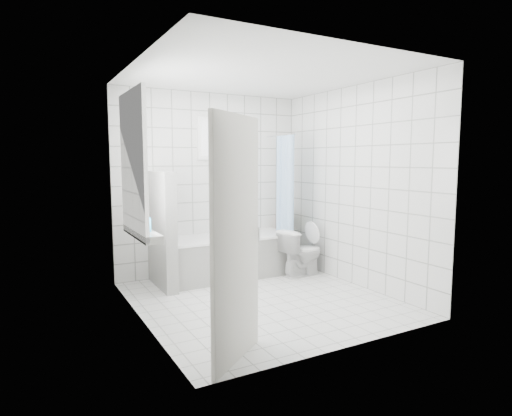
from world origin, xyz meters
TOP-DOWN VIEW (x-y plane):
  - ground at (0.00, 0.00)m, footprint 3.00×3.00m
  - ceiling at (0.00, 0.00)m, footprint 3.00×3.00m
  - wall_back at (0.00, 1.50)m, footprint 2.80×0.02m
  - wall_front at (0.00, -1.50)m, footprint 2.80×0.02m
  - wall_left at (-1.40, 0.00)m, footprint 0.02×3.00m
  - wall_right at (1.40, 0.00)m, footprint 0.02×3.00m
  - window_left at (-1.35, 0.30)m, footprint 0.01×0.90m
  - window_back at (0.10, 1.46)m, footprint 0.50×0.01m
  - window_sill at (-1.31, 0.30)m, footprint 0.18×1.02m
  - door at (-0.93, -1.23)m, footprint 0.66×0.52m
  - bathtub at (0.10, 1.12)m, footprint 1.81×0.77m
  - partition_wall at (-0.87, 1.07)m, footprint 0.15×0.85m
  - tiled_ledge at (1.22, 1.38)m, footprint 0.40×0.24m
  - toilet at (1.03, 0.65)m, footprint 0.70×0.46m
  - curtain_rod at (0.95, 1.10)m, footprint 0.02×0.80m
  - shower_curtain at (0.95, 0.97)m, footprint 0.14×0.48m
  - tub_faucet at (0.20, 1.46)m, footprint 0.18×0.06m
  - sill_bottles at (-1.30, 0.33)m, footprint 0.13×0.52m
  - ledge_bottles at (1.22, 1.36)m, footprint 0.17×0.19m

SIDE VIEW (x-z plane):
  - ground at x=0.00m, z-range 0.00..0.00m
  - tiled_ledge at x=1.22m, z-range 0.00..0.55m
  - bathtub at x=0.10m, z-range 0.00..0.58m
  - toilet at x=1.03m, z-range 0.00..0.67m
  - ledge_bottles at x=1.22m, z-range 0.54..0.81m
  - partition_wall at x=-0.87m, z-range 0.00..1.50m
  - tub_faucet at x=0.20m, z-range 0.82..0.88m
  - window_sill at x=-1.31m, z-range 0.82..0.90m
  - door at x=-0.93m, z-range 0.00..2.00m
  - sill_bottles at x=-1.30m, z-range 0.87..1.14m
  - shower_curtain at x=0.95m, z-range 0.21..1.99m
  - wall_back at x=0.00m, z-range 0.00..2.60m
  - wall_front at x=0.00m, z-range 0.00..2.60m
  - wall_left at x=-1.40m, z-range 0.00..2.60m
  - wall_right at x=1.40m, z-range 0.00..2.60m
  - window_left at x=-1.35m, z-range 0.90..2.30m
  - window_back at x=0.10m, z-range 1.70..2.20m
  - curtain_rod at x=0.95m, z-range 1.99..2.01m
  - ceiling at x=0.00m, z-range 2.60..2.60m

